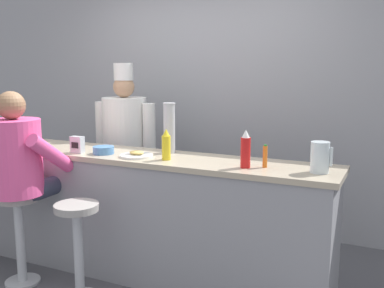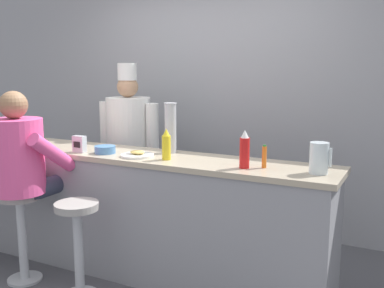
{
  "view_description": "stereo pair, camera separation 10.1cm",
  "coord_description": "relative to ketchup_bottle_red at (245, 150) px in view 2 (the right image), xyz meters",
  "views": [
    {
      "loc": [
        1.9,
        -2.66,
        1.65
      ],
      "look_at": [
        0.52,
        0.25,
        1.1
      ],
      "focal_mm": 42.0,
      "sensor_mm": 36.0,
      "label": 1
    },
    {
      "loc": [
        1.99,
        -2.62,
        1.65
      ],
      "look_at": [
        0.52,
        0.25,
        1.1
      ],
      "focal_mm": 42.0,
      "sensor_mm": 36.0,
      "label": 2
    }
  ],
  "objects": [
    {
      "name": "hot_sauce_bottle_orange",
      "position": [
        0.12,
        0.07,
        -0.05
      ],
      "size": [
        0.03,
        0.03,
        0.16
      ],
      "color": "orange",
      "rests_on": "diner_counter"
    },
    {
      "name": "coffee_mug_white",
      "position": [
        -2.06,
        -0.08,
        -0.08
      ],
      "size": [
        0.14,
        0.09,
        0.08
      ],
      "color": "white",
      "rests_on": "diner_counter"
    },
    {
      "name": "empty_stool_round",
      "position": [
        -1.08,
        -0.45,
        -0.63
      ],
      "size": [
        0.31,
        0.31,
        0.71
      ],
      "color": "#B2B5BA",
      "rests_on": "ground_plane"
    },
    {
      "name": "breakfast_plate",
      "position": [
        -0.87,
        0.0,
        -0.11
      ],
      "size": [
        0.25,
        0.25,
        0.05
      ],
      "color": "white",
      "rests_on": "diner_counter"
    },
    {
      "name": "diner_seated_pink",
      "position": [
        -1.64,
        -0.42,
        -0.15
      ],
      "size": [
        0.61,
        0.6,
        1.48
      ],
      "color": "#B2B5BA",
      "rests_on": "ground_plane"
    },
    {
      "name": "coffee_mug_tan",
      "position": [
        -2.41,
        0.08,
        -0.08
      ],
      "size": [
        0.12,
        0.08,
        0.08
      ],
      "color": "beige",
      "rests_on": "diner_counter"
    },
    {
      "name": "diner_counter",
      "position": [
        -0.95,
        0.1,
        -0.61
      ],
      "size": [
        3.18,
        0.55,
        0.98
      ],
      "color": "gray",
      "rests_on": "ground_plane"
    },
    {
      "name": "napkin_dispenser_chrome",
      "position": [
        -1.38,
        -0.06,
        -0.06
      ],
      "size": [
        0.1,
        0.06,
        0.13
      ],
      "color": "silver",
      "rests_on": "diner_counter"
    },
    {
      "name": "cup_stack_steel",
      "position": [
        -0.72,
        0.26,
        0.08
      ],
      "size": [
        0.1,
        0.1,
        0.4
      ],
      "color": "#B7BABF",
      "rests_on": "diner_counter"
    },
    {
      "name": "water_pitcher_clear",
      "position": [
        0.48,
        0.07,
        -0.02
      ],
      "size": [
        0.14,
        0.12,
        0.2
      ],
      "color": "silver",
      "rests_on": "diner_counter"
    },
    {
      "name": "cereal_bowl",
      "position": [
        -1.17,
        -0.0,
        -0.09
      ],
      "size": [
        0.17,
        0.17,
        0.06
      ],
      "color": "#4C7FB7",
      "rests_on": "diner_counter"
    },
    {
      "name": "ground_plane",
      "position": [
        -0.95,
        -0.18,
        -1.1
      ],
      "size": [
        20.0,
        20.0,
        0.0
      ],
      "primitive_type": "plane",
      "color": "#4C4C51"
    },
    {
      "name": "ketchup_bottle_red",
      "position": [
        0.0,
        0.0,
        0.0
      ],
      "size": [
        0.07,
        0.07,
        0.26
      ],
      "color": "red",
      "rests_on": "diner_counter"
    },
    {
      "name": "cook_in_whites_near",
      "position": [
        -1.47,
        0.75,
        -0.17
      ],
      "size": [
        0.66,
        0.42,
        1.69
      ],
      "color": "#232328",
      "rests_on": "ground_plane"
    },
    {
      "name": "mustard_bottle_yellow",
      "position": [
        -0.61,
        0.0,
        -0.01
      ],
      "size": [
        0.07,
        0.07,
        0.23
      ],
      "color": "yellow",
      "rests_on": "diner_counter"
    },
    {
      "name": "wall_back",
      "position": [
        -0.95,
        1.46,
        0.25
      ],
      "size": [
        10.0,
        0.06,
        2.7
      ],
      "color": "#99999E",
      "rests_on": "ground_plane"
    }
  ]
}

